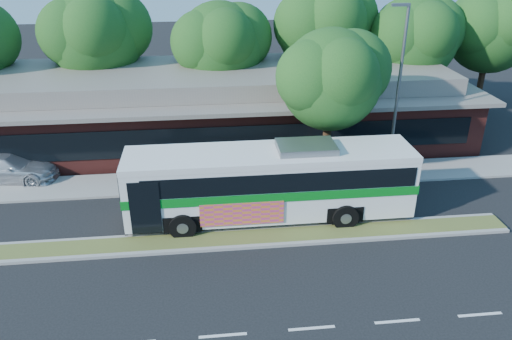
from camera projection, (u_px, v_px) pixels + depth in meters
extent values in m
plane|color=black|center=(217.00, 249.00, 21.02)|extent=(120.00, 120.00, 0.00)
cube|color=#465524|center=(216.00, 240.00, 21.52)|extent=(26.00, 1.10, 0.15)
cube|color=gray|center=(212.00, 180.00, 26.73)|extent=(44.00, 2.60, 0.12)
cube|color=maroon|center=(208.00, 113.00, 31.98)|extent=(32.00, 10.00, 3.20)
cube|color=gray|center=(207.00, 87.00, 31.24)|extent=(33.20, 11.20, 0.24)
cube|color=gray|center=(206.00, 77.00, 30.96)|extent=(30.00, 8.00, 1.00)
cube|color=black|center=(210.00, 141.00, 27.43)|extent=(30.00, 0.06, 1.60)
cylinder|color=slate|center=(397.00, 97.00, 25.41)|extent=(0.16, 0.16, 9.00)
cube|color=slate|center=(401.00, 5.00, 23.43)|extent=(0.90, 0.18, 0.14)
cylinder|color=black|center=(103.00, 95.00, 33.75)|extent=(0.44, 0.44, 4.20)
sphere|color=#164418|center=(95.00, 37.00, 32.06)|extent=(6.00, 6.00, 6.00)
sphere|color=#164418|center=(116.00, 27.00, 32.40)|extent=(4.68, 4.68, 4.68)
cylinder|color=black|center=(222.00, 99.00, 33.75)|extent=(0.44, 0.44, 3.78)
sphere|color=#164418|center=(220.00, 45.00, 32.20)|extent=(5.60, 5.60, 5.60)
sphere|color=#164418|center=(239.00, 37.00, 32.51)|extent=(4.37, 4.37, 4.37)
cylinder|color=black|center=(320.00, 87.00, 35.21)|extent=(0.44, 0.44, 4.41)
sphere|color=#164418|center=(323.00, 28.00, 33.45)|extent=(6.20, 6.20, 6.20)
sphere|color=#164418|center=(342.00, 19.00, 33.80)|extent=(4.84, 4.84, 4.84)
cylinder|color=black|center=(406.00, 92.00, 35.03)|extent=(0.44, 0.44, 3.86)
sphere|color=#164418|center=(414.00, 39.00, 33.45)|extent=(5.80, 5.80, 5.80)
sphere|color=#164418|center=(430.00, 30.00, 33.77)|extent=(4.52, 4.52, 4.52)
cylinder|color=black|center=(480.00, 84.00, 36.48)|extent=(0.44, 0.44, 4.12)
sphere|color=#164418|center=(491.00, 30.00, 34.81)|extent=(6.00, 6.00, 6.00)
sphere|color=#164418|center=(507.00, 21.00, 35.14)|extent=(4.68, 4.68, 4.68)
cube|color=silver|center=(270.00, 182.00, 22.63)|extent=(12.90, 2.74, 2.97)
cube|color=black|center=(277.00, 170.00, 22.40)|extent=(11.86, 2.80, 0.89)
cube|color=silver|center=(270.00, 154.00, 22.04)|extent=(12.92, 2.76, 0.28)
cube|color=#057219|center=(270.00, 183.00, 22.66)|extent=(12.96, 2.81, 0.41)
cube|color=black|center=(124.00, 182.00, 21.82)|extent=(0.06, 2.41, 1.84)
cube|color=black|center=(409.00, 161.00, 22.97)|extent=(0.06, 2.25, 1.19)
cube|color=#BF386E|center=(242.00, 214.00, 21.56)|extent=(3.65, 0.05, 1.07)
cube|color=slate|center=(306.00, 147.00, 22.08)|extent=(2.58, 1.72, 0.32)
cylinder|color=black|center=(183.00, 226.00, 21.56)|extent=(1.18, 0.39, 1.18)
cylinder|color=black|center=(184.00, 197.00, 23.98)|extent=(1.18, 0.39, 1.18)
cylinder|color=black|center=(345.00, 217.00, 22.28)|extent=(1.18, 0.39, 1.18)
cylinder|color=black|center=(330.00, 189.00, 24.70)|extent=(1.18, 0.39, 1.18)
imported|color=silver|center=(8.00, 167.00, 26.60)|extent=(5.48, 2.85, 1.52)
cylinder|color=black|center=(326.00, 144.00, 26.34)|extent=(0.44, 0.44, 3.91)
sphere|color=#164418|center=(331.00, 80.00, 24.84)|extent=(5.10, 5.10, 5.10)
sphere|color=#164418|center=(352.00, 69.00, 25.12)|extent=(3.98, 3.98, 3.98)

